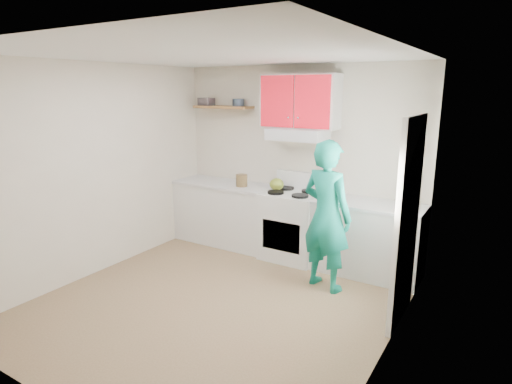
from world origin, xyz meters
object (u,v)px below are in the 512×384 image
Objects in this scene: kettle at (277,184)px; crock at (242,181)px; tin at (238,102)px; person at (327,216)px; stove at (292,226)px.

crock is (-0.54, -0.06, -0.01)m from kettle.
tin is 0.10× the size of person.
person is at bearing -39.63° from stove.
stove is 4.71× the size of crock.
stove is 5.38× the size of tin.
tin reaches higher than crock.
tin is at bearing 130.93° from crock.
tin is 1.13m from crock.
stove is 1.92m from tin.
crock is (-0.80, -0.03, 0.54)m from stove.
stove is at bearing -11.01° from tin.
person reaches higher than crock.
stove is 1.05m from person.
person reaches higher than kettle.
crock is at bearing -177.61° from stove.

